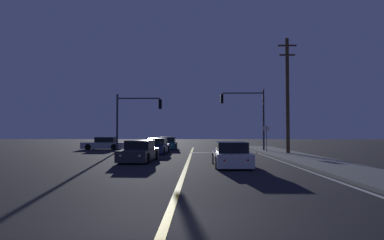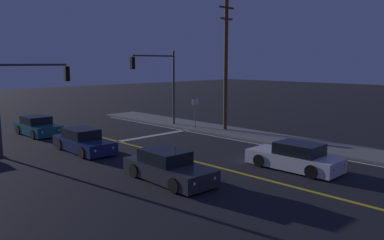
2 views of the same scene
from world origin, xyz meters
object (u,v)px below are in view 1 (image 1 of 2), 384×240
(car_parked_curb_teal, at_px, (168,144))
(street_sign_corner, at_px, (267,135))
(car_following_oncoming_navy, at_px, (157,147))
(car_mid_block_white, at_px, (231,156))
(traffic_signal_near_right, at_px, (248,110))
(traffic_signal_far_left, at_px, (134,113))
(car_far_approaching_silver, at_px, (104,144))
(car_side_waiting_charcoal, at_px, (139,152))
(utility_pole_right, at_px, (287,94))

(car_parked_curb_teal, relative_size, street_sign_corner, 1.71)
(car_following_oncoming_navy, bearing_deg, car_mid_block_white, 118.75)
(traffic_signal_near_right, distance_m, traffic_signal_far_left, 11.02)
(car_parked_curb_teal, xyz_separation_m, street_sign_corner, (9.44, -6.67, 1.06))
(traffic_signal_near_right, bearing_deg, car_far_approaching_silver, -11.55)
(car_side_waiting_charcoal, height_order, utility_pole_right, utility_pole_right)
(car_mid_block_white, relative_size, traffic_signal_near_right, 0.76)
(street_sign_corner, bearing_deg, traffic_signal_near_right, 113.02)
(car_following_oncoming_navy, height_order, car_side_waiting_charcoal, same)
(car_side_waiting_charcoal, bearing_deg, traffic_signal_far_left, -74.05)
(car_mid_block_white, height_order, utility_pole_right, utility_pole_right)
(car_side_waiting_charcoal, xyz_separation_m, street_sign_corner, (9.86, 8.16, 1.06))
(car_following_oncoming_navy, height_order, street_sign_corner, street_sign_corner)
(car_far_approaching_silver, relative_size, traffic_signal_far_left, 0.83)
(car_far_approaching_silver, bearing_deg, car_parked_curb_teal, -81.28)
(traffic_signal_near_right, relative_size, utility_pole_right, 0.63)
(car_following_oncoming_navy, height_order, traffic_signal_far_left, traffic_signal_far_left)
(car_parked_curb_teal, xyz_separation_m, utility_pole_right, (10.84, -8.49, 4.47))
(car_following_oncoming_navy, relative_size, traffic_signal_near_right, 0.78)
(car_parked_curb_teal, height_order, street_sign_corner, street_sign_corner)
(traffic_signal_near_right, bearing_deg, street_sign_corner, 113.02)
(car_mid_block_white, distance_m, traffic_signal_near_right, 14.71)
(car_side_waiting_charcoal, bearing_deg, car_parked_curb_teal, -88.93)
(car_parked_curb_teal, distance_m, street_sign_corner, 11.61)
(traffic_signal_far_left, distance_m, street_sign_corner, 12.36)
(utility_pole_right, height_order, street_sign_corner, utility_pole_right)
(car_parked_curb_teal, height_order, traffic_signal_far_left, traffic_signal_far_left)
(car_parked_curb_teal, bearing_deg, traffic_signal_far_left, 62.40)
(car_side_waiting_charcoal, xyz_separation_m, traffic_signal_near_right, (8.67, 10.96, 3.50))
(car_following_oncoming_navy, distance_m, traffic_signal_far_left, 4.31)
(car_side_waiting_charcoal, bearing_deg, street_sign_corner, -137.73)
(car_side_waiting_charcoal, relative_size, car_mid_block_white, 1.02)
(car_following_oncoming_navy, bearing_deg, utility_pole_right, 174.56)
(car_mid_block_white, height_order, street_sign_corner, street_sign_corner)
(traffic_signal_far_left, bearing_deg, car_side_waiting_charcoal, -76.71)
(traffic_signal_near_right, bearing_deg, utility_pole_right, 119.29)
(car_far_approaching_silver, distance_m, utility_pole_right, 19.71)
(car_following_oncoming_navy, distance_m, street_sign_corner, 9.78)
(traffic_signal_far_left, height_order, utility_pole_right, utility_pole_right)
(car_following_oncoming_navy, distance_m, car_parked_curb_teal, 7.09)
(car_following_oncoming_navy, xyz_separation_m, traffic_signal_far_left, (-2.40, 1.81, 3.09))
(traffic_signal_near_right, bearing_deg, car_parked_curb_teal, -25.12)
(car_parked_curb_teal, height_order, traffic_signal_near_right, traffic_signal_near_right)
(traffic_signal_near_right, bearing_deg, car_side_waiting_charcoal, 51.65)
(car_following_oncoming_navy, xyz_separation_m, car_mid_block_white, (5.47, -10.74, 0.00))
(traffic_signal_near_right, bearing_deg, car_following_oncoming_navy, 20.66)
(car_far_approaching_silver, distance_m, traffic_signal_near_right, 15.71)
(car_side_waiting_charcoal, height_order, car_far_approaching_silver, same)
(car_far_approaching_silver, xyz_separation_m, car_mid_block_white, (11.95, -17.02, 0.00))
(traffic_signal_far_left, distance_m, utility_pole_right, 13.96)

